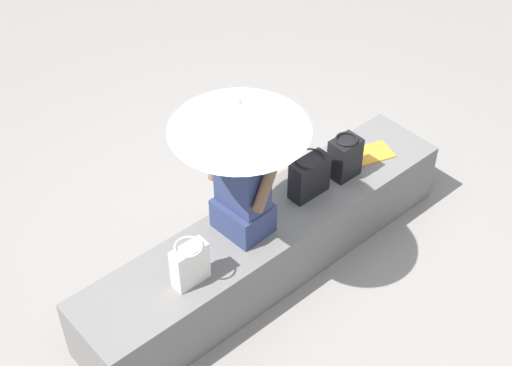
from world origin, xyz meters
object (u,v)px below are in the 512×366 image
object	(u,v)px
parasol	(239,116)
shoulder_bag_spare	(190,264)
person_seated	(242,183)
tote_bag_canvas	(309,176)
handbag_black	(345,157)
magazine	(372,153)

from	to	relation	value
parasol	shoulder_bag_spare	xyz separation A→B (m)	(0.45, 0.06, -0.84)
person_seated	shoulder_bag_spare	distance (m)	0.60
person_seated	parasol	xyz separation A→B (m)	(0.08, 0.08, 0.60)
parasol	tote_bag_canvas	size ratio (longest dim) A/B	3.51
handbag_black	shoulder_bag_spare	distance (m)	1.41
parasol	magazine	bearing A→B (deg)	-178.64
parasol	handbag_black	distance (m)	1.27
person_seated	magazine	xyz separation A→B (m)	(-1.20, 0.05, -0.38)
parasol	handbag_black	xyz separation A→B (m)	(-0.96, -0.02, -0.83)
handbag_black	magazine	size ratio (longest dim) A/B	1.15
person_seated	handbag_black	bearing A→B (deg)	175.92
handbag_black	magazine	world-z (taller)	handbag_black
person_seated	tote_bag_canvas	xyz separation A→B (m)	(-0.55, 0.04, -0.23)
tote_bag_canvas	handbag_black	bearing A→B (deg)	176.68
parasol	magazine	world-z (taller)	parasol
parasol	magazine	xyz separation A→B (m)	(-1.28, -0.03, -0.98)
tote_bag_canvas	shoulder_bag_spare	distance (m)	1.09
person_seated	handbag_black	xyz separation A→B (m)	(-0.88, 0.06, -0.23)
shoulder_bag_spare	handbag_black	bearing A→B (deg)	-177.00
parasol	tote_bag_canvas	distance (m)	1.05
person_seated	magazine	size ratio (longest dim) A/B	3.21
tote_bag_canvas	shoulder_bag_spare	xyz separation A→B (m)	(1.08, 0.09, -0.01)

